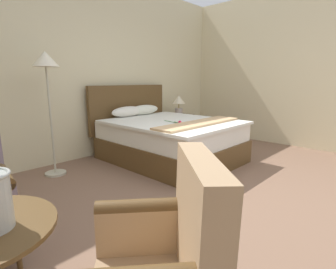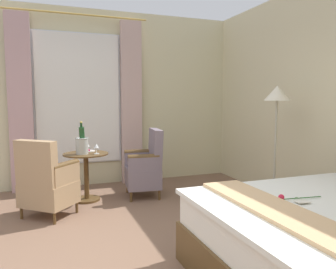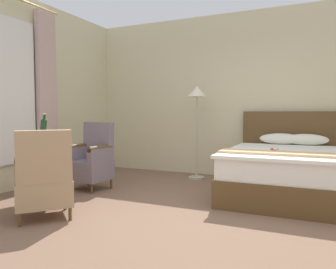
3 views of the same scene
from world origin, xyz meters
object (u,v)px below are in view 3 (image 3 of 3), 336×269
object	(u,v)px
armchair_by_window	(92,159)
wine_glass_near_edge	(38,141)
champagne_bucket	(44,138)
snack_plate	(38,147)
side_table_round	(45,169)
bed	(289,171)
armchair_facing_bed	(44,179)
wine_glass_near_bucket	(59,140)
floor_lamp_brass	(197,101)

from	to	relation	value
armchair_by_window	wine_glass_near_edge	bearing A→B (deg)	-105.98
champagne_bucket	snack_plate	world-z (taller)	champagne_bucket
side_table_round	snack_plate	distance (m)	0.33
bed	armchair_facing_bed	distance (m)	3.25
champagne_bucket	snack_plate	bearing A→B (deg)	152.61
wine_glass_near_bucket	armchair_facing_bed	distance (m)	0.88
wine_glass_near_bucket	champagne_bucket	bearing A→B (deg)	-107.99
bed	side_table_round	xyz separation A→B (m)	(-2.91, -1.66, 0.08)
bed	armchair_facing_bed	size ratio (longest dim) A/B	2.13
side_table_round	snack_plate	world-z (taller)	snack_plate
champagne_bucket	snack_plate	distance (m)	0.29
side_table_round	armchair_by_window	size ratio (longest dim) A/B	0.68
side_table_round	wine_glass_near_edge	size ratio (longest dim) A/B	5.15
champagne_bucket	wine_glass_near_edge	world-z (taller)	champagne_bucket
bed	armchair_facing_bed	xyz separation A→B (m)	(-2.38, -2.21, 0.09)
wine_glass_near_edge	armchair_by_window	xyz separation A→B (m)	(0.24, 0.84, -0.34)
wine_glass_near_edge	armchair_by_window	bearing A→B (deg)	74.02
side_table_round	wine_glass_near_edge	bearing A→B (deg)	165.21
snack_plate	armchair_facing_bed	size ratio (longest dim) A/B	0.20
armchair_facing_bed	wine_glass_near_edge	bearing A→B (deg)	139.25
bed	champagne_bucket	world-z (taller)	bed
floor_lamp_brass	champagne_bucket	world-z (taller)	floor_lamp_brass
wine_glass_near_edge	snack_plate	world-z (taller)	wine_glass_near_edge
bed	floor_lamp_brass	size ratio (longest dim) A/B	1.28
champagne_bucket	wine_glass_near_bucket	bearing A→B (deg)	72.01
side_table_round	champagne_bucket	distance (m)	0.43
bed	snack_plate	bearing A→B (deg)	-152.53
wine_glass_near_bucket	armchair_facing_bed	world-z (taller)	armchair_facing_bed
floor_lamp_brass	champagne_bucket	bearing A→B (deg)	-117.92
bed	floor_lamp_brass	world-z (taller)	floor_lamp_brass
floor_lamp_brass	armchair_by_window	bearing A→B (deg)	-130.53
armchair_by_window	floor_lamp_brass	bearing A→B (deg)	49.47
armchair_facing_bed	armchair_by_window	bearing A→B (deg)	107.35
bed	snack_plate	world-z (taller)	bed
floor_lamp_brass	wine_glass_near_edge	world-z (taller)	floor_lamp_brass
wine_glass_near_bucket	snack_plate	bearing A→B (deg)	-164.25
bed	wine_glass_near_bucket	size ratio (longest dim) A/B	13.99
bed	wine_glass_near_bucket	bearing A→B (deg)	-151.45
champagne_bucket	snack_plate	size ratio (longest dim) A/B	2.43
armchair_by_window	armchair_facing_bed	world-z (taller)	armchair_by_window
floor_lamp_brass	wine_glass_near_bucket	bearing A→B (deg)	-118.74
wine_glass_near_edge	snack_plate	distance (m)	0.09
bed	wine_glass_near_edge	bearing A→B (deg)	-152.19
snack_plate	floor_lamp_brass	bearing A→B (deg)	56.77
floor_lamp_brass	snack_plate	xyz separation A→B (m)	(-1.47, -2.25, -0.68)
champagne_bucket	wine_glass_near_bucket	xyz separation A→B (m)	(0.06, 0.19, -0.04)
bed	champagne_bucket	xyz separation A→B (m)	(-2.86, -1.72, 0.49)
side_table_round	armchair_facing_bed	size ratio (longest dim) A/B	0.71
snack_plate	armchair_facing_bed	xyz separation A→B (m)	(0.70, -0.61, -0.26)
bed	champagne_bucket	size ratio (longest dim) A/B	4.49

